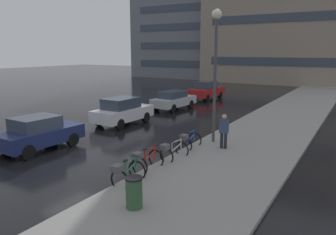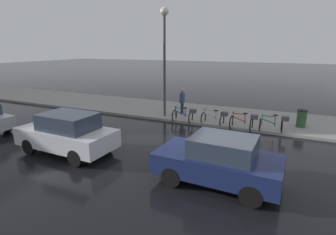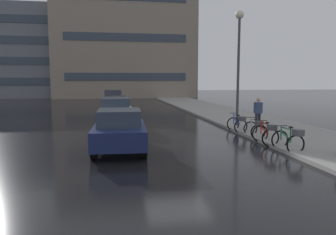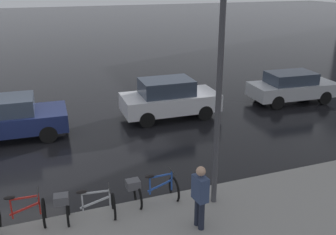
{
  "view_description": "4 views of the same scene",
  "coord_description": "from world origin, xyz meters",
  "px_view_note": "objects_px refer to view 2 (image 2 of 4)",
  "views": [
    {
      "loc": [
        10.43,
        -9.62,
        4.52
      ],
      "look_at": [
        1.97,
        4.39,
        1.16
      ],
      "focal_mm": 35.0,
      "sensor_mm": 36.0,
      "label": 1
    },
    {
      "loc": [
        -9.75,
        -1.87,
        4.2
      ],
      "look_at": [
        1.11,
        3.08,
        0.99
      ],
      "focal_mm": 28.0,
      "sensor_mm": 36.0,
      "label": 2
    },
    {
      "loc": [
        -2.48,
        -12.34,
        2.65
      ],
      "look_at": [
        0.01,
        2.27,
        0.94
      ],
      "focal_mm": 35.0,
      "sensor_mm": 36.0,
      "label": 3
    },
    {
      "loc": [
        11.79,
        0.76,
        5.62
      ],
      "look_at": [
        2.2,
        4.29,
        1.79
      ],
      "focal_mm": 40.0,
      "sensor_mm": 36.0,
      "label": 4
    }
  ],
  "objects_px": {
    "bicycle_second": "(244,121)",
    "trash_bin": "(301,120)",
    "car_navy": "(219,160)",
    "car_white": "(67,133)",
    "streetlamp": "(164,43)",
    "bicycle_nearest": "(274,124)",
    "pedestrian": "(182,101)",
    "bicycle_farthest": "(185,115)",
    "bicycle_third": "(215,117)"
  },
  "relations": [
    {
      "from": "car_navy",
      "to": "car_white",
      "type": "relative_size",
      "value": 0.96
    },
    {
      "from": "bicycle_third",
      "to": "trash_bin",
      "type": "distance_m",
      "value": 4.44
    },
    {
      "from": "bicycle_nearest",
      "to": "bicycle_farthest",
      "type": "distance_m",
      "value": 4.73
    },
    {
      "from": "car_navy",
      "to": "streetlamp",
      "type": "xyz_separation_m",
      "value": [
        6.57,
        4.97,
        3.67
      ]
    },
    {
      "from": "bicycle_second",
      "to": "streetlamp",
      "type": "distance_m",
      "value": 6.28
    },
    {
      "from": "bicycle_nearest",
      "to": "pedestrian",
      "type": "height_order",
      "value": "pedestrian"
    },
    {
      "from": "car_white",
      "to": "car_navy",
      "type": "bearing_deg",
      "value": -89.41
    },
    {
      "from": "bicycle_third",
      "to": "trash_bin",
      "type": "bearing_deg",
      "value": -73.63
    },
    {
      "from": "bicycle_third",
      "to": "trash_bin",
      "type": "height_order",
      "value": "trash_bin"
    },
    {
      "from": "car_white",
      "to": "streetlamp",
      "type": "relative_size",
      "value": 0.64
    },
    {
      "from": "bicycle_farthest",
      "to": "pedestrian",
      "type": "distance_m",
      "value": 1.66
    },
    {
      "from": "bicycle_nearest",
      "to": "trash_bin",
      "type": "distance_m",
      "value": 1.8
    },
    {
      "from": "car_navy",
      "to": "car_white",
      "type": "distance_m",
      "value": 6.19
    },
    {
      "from": "bicycle_second",
      "to": "car_white",
      "type": "distance_m",
      "value": 8.53
    },
    {
      "from": "bicycle_nearest",
      "to": "bicycle_third",
      "type": "xyz_separation_m",
      "value": [
        0.03,
        3.0,
        -0.02
      ]
    },
    {
      "from": "car_white",
      "to": "pedestrian",
      "type": "distance_m",
      "value": 7.76
    },
    {
      "from": "car_navy",
      "to": "pedestrian",
      "type": "relative_size",
      "value": 2.28
    },
    {
      "from": "bicycle_third",
      "to": "bicycle_farthest",
      "type": "xyz_separation_m",
      "value": [
        -0.14,
        1.73,
        0.0
      ]
    },
    {
      "from": "bicycle_nearest",
      "to": "trash_bin",
      "type": "xyz_separation_m",
      "value": [
        1.29,
        -1.27,
        0.03
      ]
    },
    {
      "from": "bicycle_second",
      "to": "car_navy",
      "type": "bearing_deg",
      "value": -178.73
    },
    {
      "from": "car_navy",
      "to": "bicycle_third",
      "type": "bearing_deg",
      "value": 15.44
    },
    {
      "from": "pedestrian",
      "to": "bicycle_second",
      "type": "bearing_deg",
      "value": -110.3
    },
    {
      "from": "bicycle_third",
      "to": "car_white",
      "type": "bearing_deg",
      "value": 144.16
    },
    {
      "from": "bicycle_second",
      "to": "trash_bin",
      "type": "bearing_deg",
      "value": -61.19
    },
    {
      "from": "bicycle_second",
      "to": "trash_bin",
      "type": "distance_m",
      "value": 3.08
    },
    {
      "from": "bicycle_third",
      "to": "pedestrian",
      "type": "bearing_deg",
      "value": 62.88
    },
    {
      "from": "bicycle_farthest",
      "to": "trash_bin",
      "type": "xyz_separation_m",
      "value": [
        1.39,
        -6.0,
        0.05
      ]
    },
    {
      "from": "bicycle_second",
      "to": "bicycle_farthest",
      "type": "height_order",
      "value": "bicycle_second"
    },
    {
      "from": "bicycle_farthest",
      "to": "streetlamp",
      "type": "height_order",
      "value": "streetlamp"
    },
    {
      "from": "car_white",
      "to": "bicycle_third",
      "type": "bearing_deg",
      "value": -35.84
    },
    {
      "from": "bicycle_farthest",
      "to": "streetlamp",
      "type": "relative_size",
      "value": 0.21
    },
    {
      "from": "bicycle_second",
      "to": "pedestrian",
      "type": "distance_m",
      "value": 4.32
    },
    {
      "from": "bicycle_farthest",
      "to": "car_navy",
      "type": "distance_m",
      "value": 6.94
    },
    {
      "from": "bicycle_nearest",
      "to": "bicycle_third",
      "type": "bearing_deg",
      "value": 89.37
    },
    {
      "from": "bicycle_farthest",
      "to": "streetlamp",
      "type": "distance_m",
      "value": 4.3
    },
    {
      "from": "bicycle_nearest",
      "to": "car_white",
      "type": "distance_m",
      "value": 9.72
    },
    {
      "from": "pedestrian",
      "to": "trash_bin",
      "type": "bearing_deg",
      "value": -90.07
    },
    {
      "from": "bicycle_farthest",
      "to": "bicycle_third",
      "type": "bearing_deg",
      "value": -85.32
    },
    {
      "from": "bicycle_third",
      "to": "car_white",
      "type": "xyz_separation_m",
      "value": [
        -6.22,
        4.49,
        0.36
      ]
    },
    {
      "from": "pedestrian",
      "to": "trash_bin",
      "type": "xyz_separation_m",
      "value": [
        -0.01,
        -6.73,
        -0.44
      ]
    },
    {
      "from": "pedestrian",
      "to": "trash_bin",
      "type": "relative_size",
      "value": 1.64
    },
    {
      "from": "bicycle_farthest",
      "to": "car_white",
      "type": "relative_size",
      "value": 0.32
    },
    {
      "from": "bicycle_nearest",
      "to": "trash_bin",
      "type": "height_order",
      "value": "trash_bin"
    },
    {
      "from": "bicycle_nearest",
      "to": "pedestrian",
      "type": "bearing_deg",
      "value": 76.67
    },
    {
      "from": "bicycle_second",
      "to": "car_white",
      "type": "relative_size",
      "value": 0.33
    },
    {
      "from": "bicycle_nearest",
      "to": "car_navy",
      "type": "distance_m",
      "value": 6.27
    },
    {
      "from": "bicycle_nearest",
      "to": "car_white",
      "type": "height_order",
      "value": "car_white"
    },
    {
      "from": "bicycle_third",
      "to": "car_navy",
      "type": "bearing_deg",
      "value": -164.56
    },
    {
      "from": "bicycle_nearest",
      "to": "car_white",
      "type": "xyz_separation_m",
      "value": [
        -6.19,
        7.49,
        0.34
      ]
    },
    {
      "from": "bicycle_farthest",
      "to": "car_navy",
      "type": "height_order",
      "value": "car_navy"
    }
  ]
}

